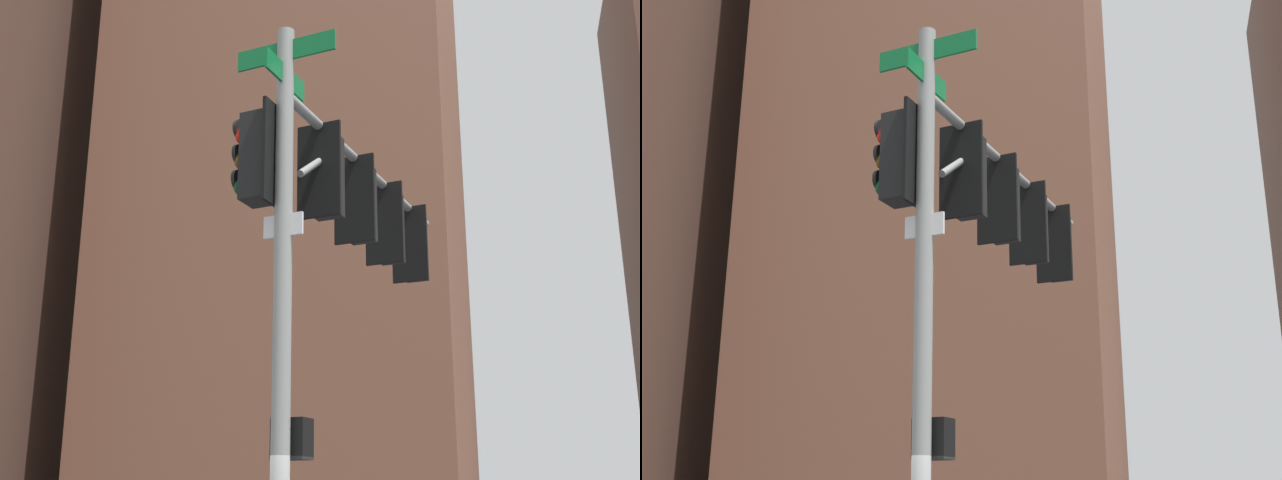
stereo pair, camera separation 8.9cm
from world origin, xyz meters
The scene contains 3 objects.
signal_pole_assembly centered at (0.31, 1.79, 5.23)m, with size 1.72×5.22×7.10m.
building_brick_nearside centered at (-10.36, 42.95, 29.98)m, with size 19.86×21.76×59.96m, color brown.
building_glass_tower centered at (-21.72, 53.35, 37.07)m, with size 27.59×32.11×74.15m, color #9EC6C1.
Camera 1 is at (2.21, -7.75, 2.05)m, focal length 47.21 mm.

